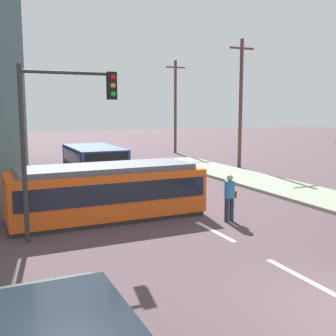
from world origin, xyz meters
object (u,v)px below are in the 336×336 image
object	(u,v)px
pedestrian_crossing	(230,195)
city_bus	(94,161)
traffic_light_mast	(61,119)
utility_pole_mid	(241,102)
streetcar_tram	(107,191)
utility_pole_far	(175,105)

from	to	relation	value
pedestrian_crossing	city_bus	bearing A→B (deg)	102.03
pedestrian_crossing	traffic_light_mast	distance (m)	6.25
city_bus	pedestrian_crossing	xyz separation A→B (m)	(2.23, -10.46, -0.12)
traffic_light_mast	utility_pole_mid	xyz separation A→B (m)	(13.64, 10.95, 0.79)
streetcar_tram	traffic_light_mast	world-z (taller)	traffic_light_mast
utility_pole_far	utility_pole_mid	bearing A→B (deg)	-89.95
city_bus	utility_pole_mid	world-z (taller)	utility_pole_mid
pedestrian_crossing	traffic_light_mast	size ratio (longest dim) A/B	0.32
pedestrian_crossing	traffic_light_mast	bearing A→B (deg)	175.45
pedestrian_crossing	utility_pole_far	world-z (taller)	utility_pole_far
city_bus	utility_pole_mid	size ratio (longest dim) A/B	0.62
traffic_light_mast	utility_pole_mid	size ratio (longest dim) A/B	0.61
city_bus	utility_pole_far	distance (m)	15.52
streetcar_tram	utility_pole_far	xyz separation A→B (m)	(11.81, 19.43, 3.27)
traffic_light_mast	utility_pole_far	world-z (taller)	utility_pole_far
city_bus	utility_pole_mid	distance (m)	10.82
streetcar_tram	utility_pole_mid	xyz separation A→B (m)	(11.82, 9.15, 3.42)
city_bus	pedestrian_crossing	distance (m)	10.69
streetcar_tram	pedestrian_crossing	size ratio (longest dim) A/B	4.16
streetcar_tram	utility_pole_far	distance (m)	22.97
streetcar_tram	utility_pole_mid	distance (m)	15.33
streetcar_tram	pedestrian_crossing	world-z (taller)	streetcar_tram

